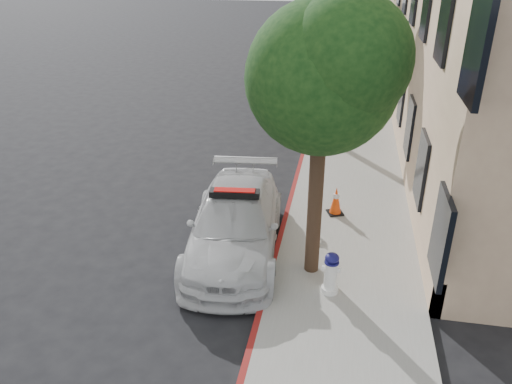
{
  "coord_description": "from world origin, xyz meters",
  "views": [
    {
      "loc": [
        3.36,
        -10.94,
        6.32
      ],
      "look_at": [
        1.37,
        -0.24,
        1.0
      ],
      "focal_mm": 35.0,
      "sensor_mm": 36.0,
      "label": 1
    }
  ],
  "objects_px": {
    "traffic_cone": "(336,201)",
    "fire_hydrant": "(331,273)",
    "police_car": "(235,224)",
    "parked_car_mid": "(295,95)",
    "parked_car_far": "(306,72)"
  },
  "relations": [
    {
      "from": "police_car",
      "to": "parked_car_mid",
      "type": "bearing_deg",
      "value": 83.63
    },
    {
      "from": "fire_hydrant",
      "to": "traffic_cone",
      "type": "distance_m",
      "value": 3.33
    },
    {
      "from": "police_car",
      "to": "parked_car_mid",
      "type": "height_order",
      "value": "police_car"
    },
    {
      "from": "police_car",
      "to": "fire_hydrant",
      "type": "height_order",
      "value": "police_car"
    },
    {
      "from": "police_car",
      "to": "traffic_cone",
      "type": "distance_m",
      "value": 2.96
    },
    {
      "from": "police_car",
      "to": "fire_hydrant",
      "type": "bearing_deg",
      "value": -37.13
    },
    {
      "from": "police_car",
      "to": "traffic_cone",
      "type": "relative_size",
      "value": 6.89
    },
    {
      "from": "police_car",
      "to": "parked_car_mid",
      "type": "distance_m",
      "value": 11.13
    },
    {
      "from": "traffic_cone",
      "to": "parked_car_far",
      "type": "bearing_deg",
      "value": 98.56
    },
    {
      "from": "parked_car_far",
      "to": "traffic_cone",
      "type": "distance_m",
      "value": 14.08
    },
    {
      "from": "traffic_cone",
      "to": "fire_hydrant",
      "type": "bearing_deg",
      "value": -89.45
    },
    {
      "from": "parked_car_mid",
      "to": "traffic_cone",
      "type": "xyz_separation_m",
      "value": [
        2.1,
        -9.15,
        -0.22
      ]
    },
    {
      "from": "parked_car_far",
      "to": "fire_hydrant",
      "type": "distance_m",
      "value": 17.38
    },
    {
      "from": "police_car",
      "to": "parked_car_far",
      "type": "height_order",
      "value": "police_car"
    },
    {
      "from": "traffic_cone",
      "to": "police_car",
      "type": "bearing_deg",
      "value": -138.0
    }
  ]
}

